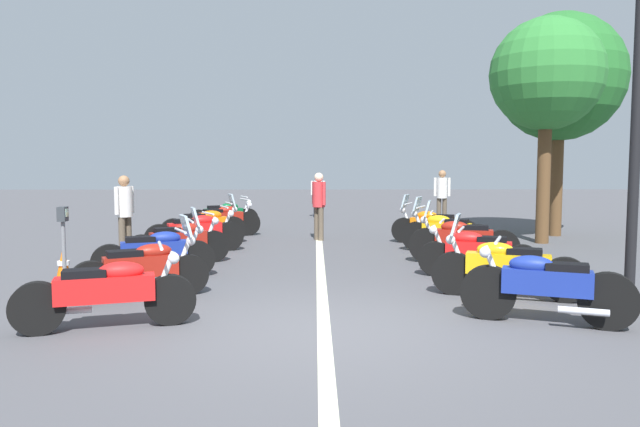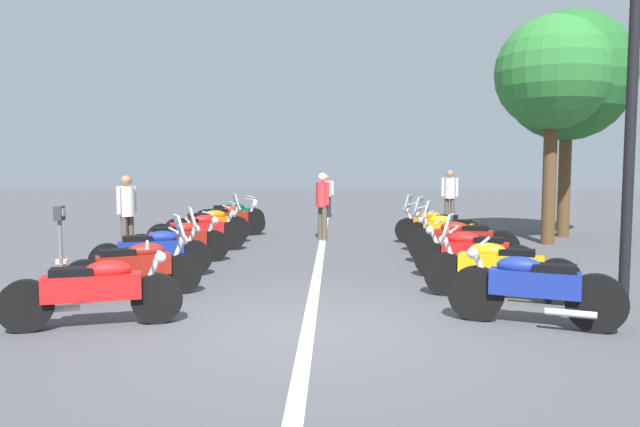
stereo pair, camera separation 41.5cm
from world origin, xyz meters
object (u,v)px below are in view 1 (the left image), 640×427
Objects in this scene: motorcycle_left_row_2 at (156,252)px; motorcycle_right_row_2 at (477,252)px; motorcycle_left_row_6 at (222,220)px; traffic_cone_0 at (64,266)px; roadside_tree_0 at (560,78)px; motorcycle_right_row_1 at (506,266)px; bystander_0 at (125,209)px; motorcycle_left_row_1 at (143,267)px; motorcycle_left_row_5 at (205,225)px; motorcycle_right_row_3 at (462,239)px; parking_meter at (63,233)px; motorcycle_right_row_0 at (545,286)px; motorcycle_right_row_4 at (445,231)px; motorcycle_right_row_5 at (433,225)px; bystander_3 at (318,193)px; bystander_2 at (442,193)px; street_lamp_twin_globe at (640,40)px; roadside_tree_1 at (547,76)px; motorcycle_left_row_3 at (180,241)px; motorcycle_left_row_4 at (196,231)px; bystander_1 at (319,201)px; motorcycle_left_row_7 at (224,215)px; motorcycle_left_row_0 at (107,292)px.

motorcycle_left_row_2 reaches higher than motorcycle_right_row_2.
motorcycle_left_row_6 reaches higher than traffic_cone_0.
motorcycle_right_row_1 is at bearing 153.43° from roadside_tree_0.
motorcycle_left_row_1 is at bearing -43.24° from bystander_0.
motorcycle_left_row_5 is at bearing -27.93° from motorcycle_right_row_1.
parking_meter reaches higher than motorcycle_right_row_3.
bystander_0 is (5.32, 6.74, 0.53)m from motorcycle_right_row_0.
motorcycle_right_row_4 is 6.88m from bystander_0.
motorcycle_right_row_5 is 7.13m from bystander_0.
parking_meter is 3.37m from bystander_0.
bystander_3 reaches higher than motorcycle_left_row_1.
motorcycle_right_row_5 is at bearing -2.10° from bystander_2.
street_lamp_twin_globe reaches higher than traffic_cone_0.
motorcycle_left_row_5 is 1.01× the size of motorcycle_right_row_2.
motorcycle_left_row_5 is at bearing 23.75° from motorcycle_right_row_5.
roadside_tree_1 reaches higher than bystander_2.
motorcycle_left_row_2 is 1.41m from motorcycle_left_row_3.
motorcycle_left_row_4 is at bearing 100.36° from roadside_tree_1.
bystander_1 is (2.17, 2.76, 0.54)m from motorcycle_right_row_4.
roadside_tree_0 is at bearing -25.04° from motorcycle_left_row_6.
bystander_2 reaches higher than motorcycle_right_row_4.
parking_meter reaches higher than motorcycle_left_row_6.
motorcycle_left_row_3 is at bearing 42.33° from motorcycle_right_row_4.
motorcycle_left_row_7 is 9.21m from motorcycle_right_row_2.
motorcycle_right_row_3 is at bearing 18.44° from bystander_0.
bystander_1 is (6.67, 2.65, 0.55)m from motorcycle_right_row_1.
motorcycle_left_row_2 is 0.96× the size of motorcycle_left_row_4.
bystander_3 is (13.77, 4.21, -2.67)m from street_lamp_twin_globe.
motorcycle_left_row_4 is 1.17× the size of bystander_2.
bystander_3 reaches higher than parking_meter.
motorcycle_left_row_3 is at bearing 75.16° from motorcycle_left_row_0.
motorcycle_left_row_0 is 11.67m from roadside_tree_1.
motorcycle_left_row_2 is at bearing -114.16° from motorcycle_left_row_7.
motorcycle_right_row_4 is 3.55m from bystander_1.
motorcycle_left_row_2 reaches higher than motorcycle_right_row_0.
motorcycle_left_row_2 is at bearing -122.93° from motorcycle_left_row_3.
motorcycle_left_row_4 is 5.64m from motorcycle_right_row_5.
motorcycle_left_row_3 is at bearing 15.46° from motorcycle_right_row_3.
motorcycle_left_row_7 reaches higher than motorcycle_left_row_0.
roadside_tree_0 is (4.64, -9.15, 3.78)m from motorcycle_left_row_3.
bystander_1 reaches higher than bystander_0.
bystander_0 is (-2.04, 1.29, 0.53)m from motorcycle_left_row_5.
motorcycle_left_row_1 reaches higher than motorcycle_left_row_4.
bystander_1 is at bearing 14.98° from motorcycle_left_row_4.
motorcycle_right_row_5 is (7.29, -0.09, -0.01)m from motorcycle_right_row_0.
roadside_tree_1 is (1.50, -8.22, 3.61)m from motorcycle_left_row_4.
motorcycle_right_row_1 is at bearing 107.46° from motorcycle_right_row_2.
street_lamp_twin_globe is at bearing -55.84° from motorcycle_left_row_3.
bystander_1 is at bearing -50.02° from motorcycle_right_row_0.
motorcycle_right_row_2 is 8.07m from roadside_tree_0.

